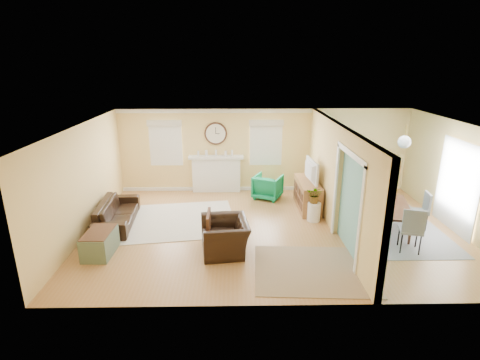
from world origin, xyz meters
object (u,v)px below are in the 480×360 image
sofa (117,213)px  dining_table (388,217)px  credenza (307,195)px  green_chair (268,187)px  eames_chair (225,236)px

sofa → dining_table: size_ratio=1.20×
dining_table → credenza: bearing=66.2°
green_chair → sofa: bearing=49.5°
credenza → dining_table: bearing=-38.4°
sofa → dining_table: (6.79, -0.40, 0.00)m
sofa → eames_chair: (2.78, -1.49, 0.06)m
sofa → green_chair: green_chair is taller
sofa → green_chair: bearing=-70.2°
eames_chair → dining_table: eames_chair is taller
green_chair → dining_table: bearing=166.6°
sofa → eames_chair: bearing=-122.9°
sofa → credenza: bearing=-83.6°
eames_chair → green_chair: size_ratio=1.41×
green_chair → credenza: credenza is taller
green_chair → dining_table: green_chair is taller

